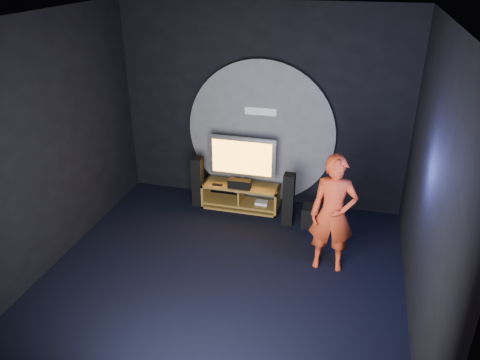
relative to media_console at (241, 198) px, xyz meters
The scene contains 15 objects.
floor 2.07m from the media_console, 83.15° to the right, with size 5.00×5.00×0.00m, color black.
back_wall 1.64m from the media_console, 61.31° to the left, with size 5.00×0.04×3.50m, color black.
front_wall 4.81m from the media_console, 86.90° to the right, with size 5.00×0.04×3.50m, color black.
left_wall 3.42m from the media_console, 137.71° to the right, with size 0.04×5.00×3.50m, color black.
right_wall 3.76m from the media_console, 36.74° to the right, with size 0.04×5.00×3.50m, color black.
ceiling 3.90m from the media_console, 83.15° to the right, with size 5.00×5.00×0.01m, color black.
wall_disc_panel 1.20m from the media_console, 57.98° to the left, with size 2.60×0.11×2.60m.
media_console is the anchor object (origin of this frame).
tv 0.74m from the media_console, 96.13° to the left, with size 1.18×0.22×0.87m.
center_speaker 0.35m from the media_console, 93.78° to the right, with size 0.40×0.15×0.15m, color black.
remote 0.50m from the media_console, 163.60° to the right, with size 0.18×0.05×0.02m, color black.
tower_speaker_left 0.83m from the media_console, behind, with size 0.18×0.20×0.92m, color black.
tower_speaker_right 0.99m from the media_console, 20.29° to the right, with size 0.18×0.20×0.92m, color black.
subwoofer 1.34m from the media_console, 13.14° to the right, with size 0.32×0.32×0.36m, color black.
player 2.27m from the media_console, 39.39° to the right, with size 0.64×0.42×1.75m, color red.
Camera 1 is at (1.60, -5.11, 4.16)m, focal length 35.00 mm.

